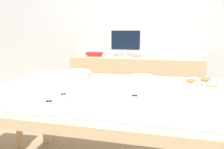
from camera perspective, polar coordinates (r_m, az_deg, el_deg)
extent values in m
cube|color=silver|center=(3.11, 7.48, 14.78)|extent=(8.00, 0.10, 2.60)
cube|color=silver|center=(1.38, -0.14, -4.86)|extent=(1.69, 0.99, 0.04)
cube|color=#D1B284|center=(0.98, -6.45, -15.27)|extent=(1.72, 0.08, 0.06)
cube|color=#D1B284|center=(1.84, 3.11, -2.17)|extent=(1.72, 0.08, 0.06)
cube|color=#D1B284|center=(1.76, -27.20, -4.13)|extent=(0.08, 1.02, 0.06)
cube|color=#D1B284|center=(2.20, -18.39, -9.77)|extent=(0.07, 0.07, 0.70)
cube|color=#D1B284|center=(1.97, 26.99, -13.04)|extent=(0.07, 0.07, 0.70)
cube|color=tan|center=(2.23, -25.08, -13.45)|extent=(0.04, 0.04, 0.45)
cube|color=#D1B284|center=(2.90, 6.45, -2.92)|extent=(1.78, 0.44, 0.80)
cylinder|color=silver|center=(2.85, 3.84, 5.18)|extent=(0.20, 0.20, 0.02)
cylinder|color=silver|center=(2.84, 3.86, 6.24)|extent=(0.04, 0.04, 0.09)
cube|color=silver|center=(2.83, 3.91, 9.77)|extent=(0.42, 0.02, 0.28)
cube|color=black|center=(2.82, 3.87, 9.77)|extent=(0.40, 0.00, 0.26)
cube|color=maroon|center=(2.95, -5.05, 5.52)|extent=(0.20, 0.17, 0.03)
cube|color=maroon|center=(2.95, -5.06, 6.09)|extent=(0.25, 0.17, 0.03)
cylinder|color=silver|center=(1.68, -10.02, -1.16)|extent=(0.32, 0.32, 0.01)
cylinder|color=beige|center=(1.68, -10.06, -0.10)|extent=(0.24, 0.24, 0.05)
cylinder|color=white|center=(1.67, -10.09, 0.86)|extent=(0.23, 0.23, 0.01)
cylinder|color=silver|center=(1.63, 24.53, -2.44)|extent=(0.36, 0.36, 0.01)
torus|color=pink|center=(1.65, 26.97, -1.87)|extent=(0.07, 0.07, 0.02)
torus|color=#B27042|center=(1.72, 25.28, -1.22)|extent=(0.08, 0.08, 0.02)
torus|color=white|center=(1.68, 22.74, -1.31)|extent=(0.08, 0.08, 0.02)
torus|color=#B27042|center=(1.62, 21.74, -1.65)|extent=(0.07, 0.07, 0.02)
torus|color=#EAD184|center=(1.55, 23.50, -2.38)|extent=(0.07, 0.07, 0.02)
torus|color=#EAD184|center=(1.56, 26.57, -2.52)|extent=(0.08, 0.08, 0.03)
cylinder|color=silver|center=(1.63, 8.30, -1.60)|extent=(0.21, 0.21, 0.01)
cylinder|color=silver|center=(1.62, 8.31, -1.25)|extent=(0.21, 0.21, 0.01)
cylinder|color=silver|center=(1.62, 8.32, -0.91)|extent=(0.21, 0.21, 0.01)
cylinder|color=silver|center=(1.62, 8.33, -0.56)|extent=(0.21, 0.21, 0.01)
cylinder|color=silver|center=(1.20, 6.46, -6.35)|extent=(0.04, 0.04, 0.02)
cylinder|color=white|center=(1.19, 6.47, -6.07)|extent=(0.03, 0.03, 0.00)
cone|color=#F9B74C|center=(1.19, 6.48, -5.48)|extent=(0.01, 0.01, 0.02)
cylinder|color=silver|center=(1.25, -13.82, -5.75)|extent=(0.04, 0.04, 0.02)
cylinder|color=white|center=(1.25, -13.83, -5.49)|extent=(0.03, 0.03, 0.00)
cone|color=#F9B74C|center=(1.25, -13.86, -4.92)|extent=(0.01, 0.01, 0.02)
cylinder|color=silver|center=(1.15, -17.55, -7.61)|extent=(0.04, 0.04, 0.02)
cylinder|color=white|center=(1.15, -17.56, -7.33)|extent=(0.03, 0.03, 0.00)
cone|color=#F9B74C|center=(1.14, -17.61, -6.71)|extent=(0.01, 0.01, 0.02)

